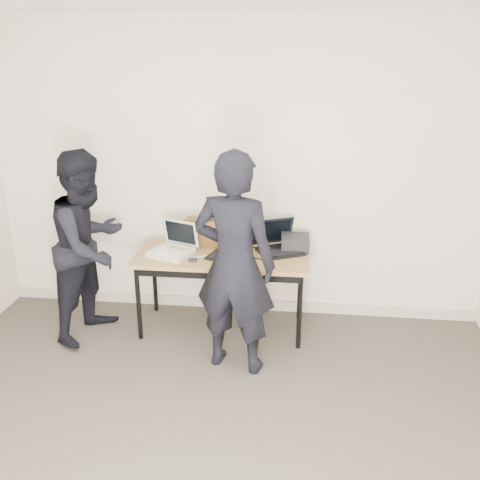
% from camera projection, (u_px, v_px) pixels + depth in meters
% --- Properties ---
extents(room, '(4.60, 4.60, 2.80)m').
position_uv_depth(room, '(184.00, 275.00, 2.70)').
color(room, '#413A31').
rests_on(room, ground).
extents(desk, '(1.50, 0.66, 0.72)m').
position_uv_depth(desk, '(222.00, 261.00, 4.65)').
color(desk, olive).
rests_on(desk, ground).
extents(laptop_beige, '(0.44, 0.43, 0.28)m').
position_uv_depth(laptop_beige, '(173.00, 248.00, 4.64)').
color(laptop_beige, '#C0B39A').
rests_on(laptop_beige, desk).
extents(laptop_center, '(0.39, 0.38, 0.24)m').
position_uv_depth(laptop_center, '(230.00, 250.00, 4.60)').
color(laptop_center, black).
rests_on(laptop_center, desk).
extents(laptop_right, '(0.49, 0.48, 0.27)m').
position_uv_depth(laptop_right, '(278.00, 244.00, 4.71)').
color(laptop_right, black).
rests_on(laptop_right, desk).
extents(leather_satchel, '(0.38, 0.22, 0.25)m').
position_uv_depth(leather_satchel, '(205.00, 232.00, 4.82)').
color(leather_satchel, '#573917').
rests_on(leather_satchel, desk).
extents(tissue, '(0.14, 0.11, 0.08)m').
position_uv_depth(tissue, '(208.00, 215.00, 4.76)').
color(tissue, white).
rests_on(tissue, leather_satchel).
extents(equipment_box, '(0.25, 0.22, 0.14)m').
position_uv_depth(equipment_box, '(295.00, 243.00, 4.71)').
color(equipment_box, black).
rests_on(equipment_box, desk).
extents(power_brick, '(0.07, 0.05, 0.03)m').
position_uv_depth(power_brick, '(193.00, 260.00, 4.49)').
color(power_brick, black).
rests_on(power_brick, desk).
extents(cables, '(0.99, 0.36, 0.01)m').
position_uv_depth(cables, '(216.00, 253.00, 4.65)').
color(cables, black).
rests_on(cables, desk).
extents(person_typist, '(0.72, 0.55, 1.76)m').
position_uv_depth(person_typist, '(234.00, 264.00, 4.03)').
color(person_typist, black).
rests_on(person_typist, ground).
extents(person_observer, '(0.84, 0.96, 1.65)m').
position_uv_depth(person_observer, '(90.00, 246.00, 4.55)').
color(person_observer, black).
rests_on(person_observer, ground).
extents(baseboard, '(4.50, 0.03, 0.10)m').
position_uv_depth(baseboard, '(237.00, 303.00, 5.23)').
color(baseboard, '#ACA38E').
rests_on(baseboard, ground).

